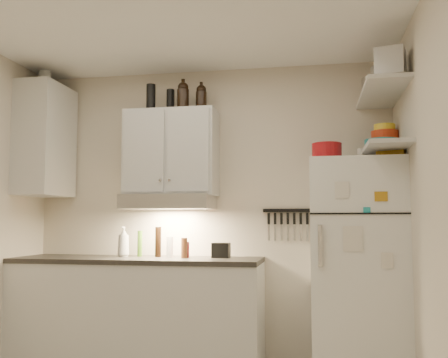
# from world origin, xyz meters

# --- Properties ---
(back_wall) EXTENTS (3.20, 0.02, 2.60)m
(back_wall) POSITION_xyz_m (0.00, 1.51, 1.30)
(back_wall) COLOR beige
(back_wall) RESTS_ON ground
(right_wall) EXTENTS (0.02, 3.00, 2.60)m
(right_wall) POSITION_xyz_m (1.61, 0.00, 1.30)
(right_wall) COLOR beige
(right_wall) RESTS_ON ground
(base_cabinet) EXTENTS (2.10, 0.60, 0.88)m
(base_cabinet) POSITION_xyz_m (-0.55, 1.20, 0.44)
(base_cabinet) COLOR silver
(base_cabinet) RESTS_ON floor
(countertop) EXTENTS (2.10, 0.62, 0.04)m
(countertop) POSITION_xyz_m (-0.55, 1.20, 0.90)
(countertop) COLOR #2C2925
(countertop) RESTS_ON base_cabinet
(upper_cabinet) EXTENTS (0.80, 0.33, 0.75)m
(upper_cabinet) POSITION_xyz_m (-0.30, 1.33, 1.83)
(upper_cabinet) COLOR silver
(upper_cabinet) RESTS_ON back_wall
(side_cabinet) EXTENTS (0.33, 0.55, 1.00)m
(side_cabinet) POSITION_xyz_m (-1.44, 1.20, 1.95)
(side_cabinet) COLOR silver
(side_cabinet) RESTS_ON left_wall
(range_hood) EXTENTS (0.76, 0.46, 0.12)m
(range_hood) POSITION_xyz_m (-0.30, 1.27, 1.39)
(range_hood) COLOR silver
(range_hood) RESTS_ON back_wall
(fridge) EXTENTS (0.70, 0.68, 1.70)m
(fridge) POSITION_xyz_m (1.25, 1.16, 0.85)
(fridge) COLOR white
(fridge) RESTS_ON floor
(shelf_hi) EXTENTS (0.30, 0.95, 0.03)m
(shelf_hi) POSITION_xyz_m (1.45, 1.02, 2.20)
(shelf_hi) COLOR silver
(shelf_hi) RESTS_ON right_wall
(shelf_lo) EXTENTS (0.30, 0.95, 0.03)m
(shelf_lo) POSITION_xyz_m (1.45, 1.02, 1.76)
(shelf_lo) COLOR silver
(shelf_lo) RESTS_ON right_wall
(knife_strip) EXTENTS (0.42, 0.02, 0.03)m
(knife_strip) POSITION_xyz_m (0.70, 1.49, 1.32)
(knife_strip) COLOR black
(knife_strip) RESTS_ON back_wall
(dutch_oven) EXTENTS (0.27, 0.27, 0.13)m
(dutch_oven) POSITION_xyz_m (1.03, 1.10, 1.77)
(dutch_oven) COLOR maroon
(dutch_oven) RESTS_ON fridge
(book_stack) EXTENTS (0.28, 0.31, 0.08)m
(book_stack) POSITION_xyz_m (1.53, 1.05, 1.74)
(book_stack) COLOR #BF8417
(book_stack) RESTS_ON fridge
(spice_jar) EXTENTS (0.06, 0.06, 0.09)m
(spice_jar) POSITION_xyz_m (1.29, 1.12, 1.74)
(spice_jar) COLOR silver
(spice_jar) RESTS_ON fridge
(stock_pot) EXTENTS (0.30, 0.30, 0.19)m
(stock_pot) POSITION_xyz_m (1.46, 1.33, 2.31)
(stock_pot) COLOR silver
(stock_pot) RESTS_ON shelf_hi
(tin_a) EXTENTS (0.23, 0.22, 0.19)m
(tin_a) POSITION_xyz_m (1.49, 0.97, 2.31)
(tin_a) COLOR #AAAAAD
(tin_a) RESTS_ON shelf_hi
(tin_b) EXTENTS (0.24, 0.24, 0.19)m
(tin_b) POSITION_xyz_m (1.47, 0.65, 2.31)
(tin_b) COLOR #AAAAAD
(tin_b) RESTS_ON shelf_hi
(bowl_teal) EXTENTS (0.27, 0.27, 0.11)m
(bowl_teal) POSITION_xyz_m (1.47, 1.28, 1.83)
(bowl_teal) COLOR teal
(bowl_teal) RESTS_ON shelf_lo
(bowl_orange) EXTENTS (0.22, 0.22, 0.06)m
(bowl_orange) POSITION_xyz_m (1.50, 1.26, 1.91)
(bowl_orange) COLOR red
(bowl_orange) RESTS_ON bowl_teal
(bowl_yellow) EXTENTS (0.17, 0.17, 0.05)m
(bowl_yellow) POSITION_xyz_m (1.50, 1.26, 1.97)
(bowl_yellow) COLOR yellow
(bowl_yellow) RESTS_ON bowl_orange
(plates) EXTENTS (0.25, 0.25, 0.05)m
(plates) POSITION_xyz_m (1.49, 1.00, 1.80)
(plates) COLOR teal
(plates) RESTS_ON shelf_lo
(growler_a) EXTENTS (0.11, 0.11, 0.25)m
(growler_a) POSITION_xyz_m (-0.18, 1.27, 2.32)
(growler_a) COLOR black
(growler_a) RESTS_ON upper_cabinet
(growler_b) EXTENTS (0.13, 0.13, 0.23)m
(growler_b) POSITION_xyz_m (-0.03, 1.33, 2.31)
(growler_b) COLOR black
(growler_b) RESTS_ON upper_cabinet
(thermos_a) EXTENTS (0.09, 0.09, 0.20)m
(thermos_a) POSITION_xyz_m (-0.32, 1.36, 2.30)
(thermos_a) COLOR black
(thermos_a) RESTS_ON upper_cabinet
(thermos_b) EXTENTS (0.11, 0.11, 0.23)m
(thermos_b) POSITION_xyz_m (-0.48, 1.27, 2.32)
(thermos_b) COLOR black
(thermos_b) RESTS_ON upper_cabinet
(side_jar) EXTENTS (0.11, 0.11, 0.14)m
(side_jar) POSITION_xyz_m (-1.47, 1.22, 2.52)
(side_jar) COLOR silver
(side_jar) RESTS_ON side_cabinet
(soap_bottle) EXTENTS (0.11, 0.12, 0.29)m
(soap_bottle) POSITION_xyz_m (-0.71, 1.27, 1.07)
(soap_bottle) COLOR silver
(soap_bottle) RESTS_ON countertop
(pepper_mill) EXTENTS (0.07, 0.07, 0.17)m
(pepper_mill) POSITION_xyz_m (-0.14, 1.20, 1.00)
(pepper_mill) COLOR brown
(pepper_mill) RESTS_ON countertop
(oil_bottle) EXTENTS (0.04, 0.04, 0.22)m
(oil_bottle) POSITION_xyz_m (-0.58, 1.33, 1.03)
(oil_bottle) COLOR #42711C
(oil_bottle) RESTS_ON countertop
(vinegar_bottle) EXTENTS (0.06, 0.06, 0.26)m
(vinegar_bottle) POSITION_xyz_m (-0.40, 1.30, 1.05)
(vinegar_bottle) COLOR black
(vinegar_bottle) RESTS_ON countertop
(clear_bottle) EXTENTS (0.06, 0.06, 0.17)m
(clear_bottle) POSITION_xyz_m (-0.30, 1.30, 1.01)
(clear_bottle) COLOR silver
(clear_bottle) RESTS_ON countertop
(red_jar) EXTENTS (0.08, 0.08, 0.13)m
(red_jar) POSITION_xyz_m (-0.15, 1.25, 0.99)
(red_jar) COLOR maroon
(red_jar) RESTS_ON countertop
(caddy) EXTENTS (0.15, 0.11, 0.13)m
(caddy) POSITION_xyz_m (0.15, 1.29, 0.98)
(caddy) COLOR black
(caddy) RESTS_ON countertop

